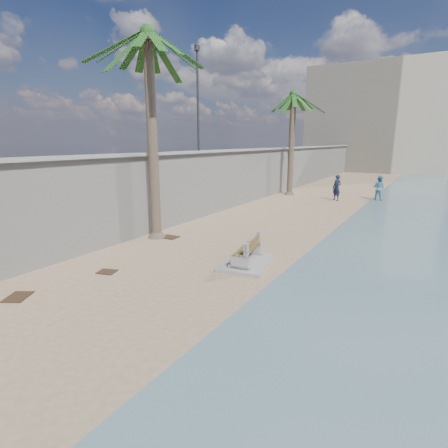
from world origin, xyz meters
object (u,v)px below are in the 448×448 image
at_px(palm_mid, 148,36).
at_px(palm_back, 294,96).
at_px(bench_far, 247,253).
at_px(person_a, 337,186).
at_px(person_b, 379,187).

bearing_deg(palm_mid, palm_back, 88.44).
bearing_deg(palm_back, palm_mid, -91.56).
height_order(bench_far, person_a, person_a).
bearing_deg(palm_back, person_b, 6.29).
bearing_deg(palm_mid, person_a, 72.98).
bearing_deg(bench_far, palm_back, 105.94).
height_order(palm_mid, person_b, palm_mid).
height_order(palm_back, person_a, palm_back).
height_order(palm_back, person_b, palm_back).
bearing_deg(bench_far, palm_mid, 168.02).
bearing_deg(person_b, palm_back, 23.62).
bearing_deg(person_b, palm_mid, 83.90).
xyz_separation_m(palm_back, person_b, (6.38, 0.70, -6.40)).
height_order(palm_mid, person_a, palm_mid).
distance_m(person_a, person_b, 3.04).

